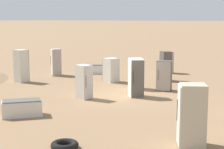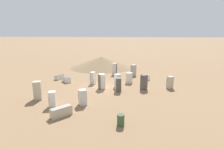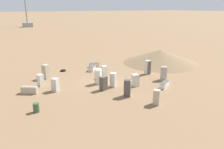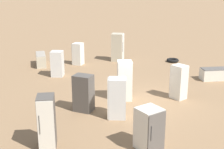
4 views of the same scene
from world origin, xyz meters
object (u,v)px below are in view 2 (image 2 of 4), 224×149
discarded_fridge_10 (144,82)px  discarded_fridge_2 (118,85)px  discarded_fridge_3 (83,97)px  discarded_fridge_11 (117,81)px  discarded_fridge_12 (59,77)px  discarded_fridge_13 (102,81)px  discarded_fridge_7 (129,78)px  scrap_tire (38,88)px  discarded_fridge_6 (170,82)px  discarded_fridge_0 (52,99)px  discarded_fridge_8 (67,80)px  discarded_fridge_9 (114,69)px  discarded_fridge_15 (61,112)px  rusty_barrel (121,120)px  discarded_fridge_14 (145,77)px  discarded_fridge_4 (93,78)px  discarded_fridge_5 (37,90)px  discarded_fridge_1 (133,70)px

discarded_fridge_10 → discarded_fridge_2: bearing=-114.2°
discarded_fridge_3 → discarded_fridge_11: bearing=-56.0°
discarded_fridge_12 → discarded_fridge_13: size_ratio=0.88×
discarded_fridge_7 → scrap_tire: (10.43, 5.58, -0.61)m
discarded_fridge_6 → discarded_fridge_11: discarded_fridge_11 is taller
discarded_fridge_0 → discarded_fridge_8: 8.67m
discarded_fridge_0 → discarded_fridge_9: size_ratio=0.73×
discarded_fridge_7 → discarded_fridge_12: size_ratio=0.88×
discarded_fridge_0 → discarded_fridge_15: size_ratio=0.80×
rusty_barrel → discarded_fridge_11: bearing=-76.1°
discarded_fridge_14 → discarded_fridge_15: 15.42m
discarded_fridge_12 → scrap_tire: 5.14m
discarded_fridge_3 → discarded_fridge_15: 2.79m
discarded_fridge_9 → discarded_fridge_12: 8.84m
discarded_fridge_4 → discarded_fridge_5: size_ratio=0.86×
discarded_fridge_7 → discarded_fridge_9: discarded_fridge_9 is taller
discarded_fridge_3 → discarded_fridge_7: bearing=-58.1°
discarded_fridge_10 → discarded_fridge_4: bearing=-146.5°
discarded_fridge_3 → scrap_tire: discarded_fridge_3 is taller
discarded_fridge_3 → discarded_fridge_9: size_ratio=0.76×
rusty_barrel → discarded_fridge_15: bearing=-3.2°
discarded_fridge_1 → discarded_fridge_9: (3.12, 0.11, 0.08)m
discarded_fridge_6 → discarded_fridge_10: bearing=162.5°
scrap_tire → discarded_fridge_5: bearing=127.8°
discarded_fridge_7 → discarded_fridge_13: (2.86, 3.49, 0.21)m
discarded_fridge_0 → discarded_fridge_4: size_ratio=0.88×
discarded_fridge_6 → discarded_fridge_12: bearing=136.4°
discarded_fridge_4 → discarded_fridge_9: 6.28m
discarded_fridge_4 → discarded_fridge_2: bearing=159.8°
discarded_fridge_9 → discarded_fridge_14: size_ratio=1.01×
discarded_fridge_13 → discarded_fridge_15: size_ratio=1.04×
discarded_fridge_2 → rusty_barrel: discarded_fridge_2 is taller
discarded_fridge_0 → discarded_fridge_15: discarded_fridge_0 is taller
discarded_fridge_5 → discarded_fridge_10: size_ratio=1.05×
discarded_fridge_3 → scrap_tire: (7.36, -3.19, -0.64)m
discarded_fridge_7 → scrap_tire: discarded_fridge_7 is taller
discarded_fridge_1 → discarded_fridge_0: bearing=-164.1°
discarded_fridge_7 → scrap_tire: bearing=-138.9°
discarded_fridge_6 → discarded_fridge_7: discarded_fridge_6 is taller
discarded_fridge_3 → discarded_fridge_7: (-3.07, -8.76, -0.02)m
discarded_fridge_7 → rusty_barrel: bearing=-71.2°
discarded_fridge_1 → discarded_fridge_4: (4.68, 6.19, -0.08)m
discarded_fridge_0 → discarded_fridge_10: discarded_fridge_10 is taller
discarded_fridge_3 → discarded_fridge_5: bearing=48.9°
discarded_fridge_8 → discarded_fridge_12: bearing=-83.7°
discarded_fridge_11 → discarded_fridge_15: discarded_fridge_11 is taller
discarded_fridge_15 → discarded_fridge_6: bearing=81.4°
discarded_fridge_9 → discarded_fridge_14: discarded_fridge_9 is taller
discarded_fridge_3 → discarded_fridge_2: bearing=-65.0°
discarded_fridge_9 → discarded_fridge_15: 15.84m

